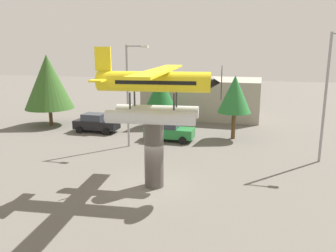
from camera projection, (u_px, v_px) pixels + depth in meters
ground_plane at (154, 186)px, 19.83m from camera, size 140.00×140.00×0.00m
display_pedestal at (154, 154)px, 19.40m from camera, size 1.10×1.10×3.87m
floatplane_monument at (156, 91)px, 18.58m from camera, size 7.03×10.46×4.00m
car_near_black at (96, 123)px, 32.50m from camera, size 4.20×2.02×1.76m
car_mid_green at (169, 131)px, 29.43m from camera, size 4.20×2.02×1.76m
streetlight_primary at (130, 89)px, 26.82m from camera, size 1.84×0.28×8.06m
streetlight_secondary at (329, 90)px, 22.95m from camera, size 1.84×0.28×8.84m
storefront_building at (203, 97)px, 40.27m from camera, size 12.99×7.71×4.35m
tree_west at (48, 82)px, 34.67m from camera, size 4.92×4.92×7.22m
tree_east at (160, 93)px, 34.14m from camera, size 3.40×3.40×5.33m
tree_center_back at (235, 94)px, 29.41m from camera, size 2.89×2.89×5.55m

